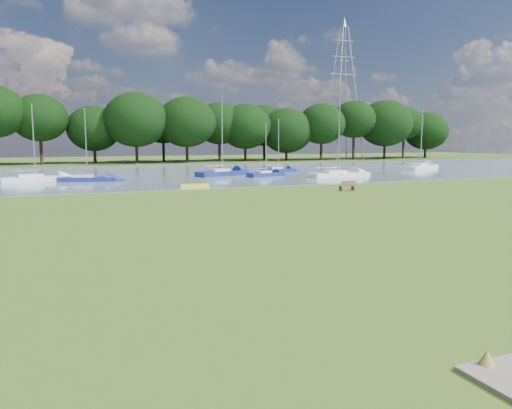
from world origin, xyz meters
name	(u,v)px	position (x,y,z in m)	size (l,w,h in m)	color
ground	(278,239)	(0.00, 0.00, 0.00)	(220.00, 220.00, 0.00)	olive
river	(133,175)	(0.00, 42.00, 0.00)	(220.00, 40.00, 0.10)	slate
far_bank	(107,164)	(0.00, 72.00, 0.00)	(220.00, 20.00, 0.40)	#4C6626
riverbank_bench	(347,186)	(13.78, 16.22, 0.44)	(1.43, 0.49, 0.87)	brown
kayak	(195,185)	(2.79, 24.00, 0.18)	(2.60, 0.61, 0.26)	yellow
pylon	(343,72)	(46.51, 70.00, 17.72)	(6.37, 4.46, 28.17)	#A0A4AD
tree_line	(116,121)	(1.21, 68.00, 7.26)	(146.39, 10.07, 12.19)	black
sailboat_2	(338,173)	(20.91, 29.46, 0.51)	(7.45, 2.82, 10.04)	white
sailboat_3	(35,177)	(-10.60, 35.52, 0.51)	(6.78, 3.21, 7.71)	white
sailboat_4	(278,169)	(18.04, 39.37, 0.47)	(4.62, 1.46, 6.80)	navy
sailboat_5	(87,177)	(-5.76, 33.71, 0.45)	(5.87, 3.13, 7.31)	navy
sailboat_6	(265,173)	(13.61, 33.15, 0.44)	(4.96, 2.71, 6.05)	navy
sailboat_7	(420,166)	(39.21, 37.39, 0.58)	(7.63, 5.01, 9.81)	white
sailboat_9	(222,171)	(9.38, 36.15, 0.56)	(6.90, 4.10, 9.44)	navy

